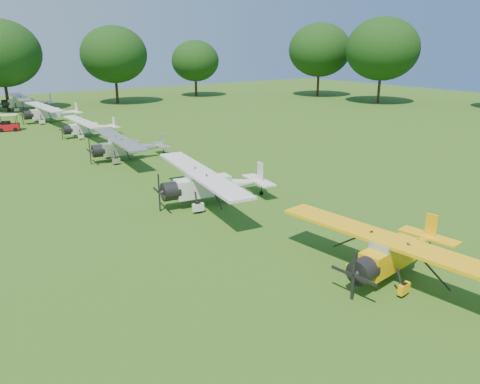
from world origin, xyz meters
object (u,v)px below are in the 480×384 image
object	(u,v)px
aircraft_4	(126,146)
aircraft_6	(49,112)
aircraft_3	(211,183)
golf_cart	(8,125)
aircraft_5	(88,126)
aircraft_7	(25,101)
aircraft_2	(395,249)

from	to	relation	value
aircraft_4	aircraft_6	size ratio (longest dim) A/B	0.95
aircraft_3	golf_cart	size ratio (longest dim) A/B	4.68
aircraft_5	golf_cart	size ratio (longest dim) A/B	3.81
aircraft_7	aircraft_2	bearing A→B (deg)	-84.99
aircraft_5	golf_cart	bearing A→B (deg)	126.41
aircraft_7	aircraft_5	bearing A→B (deg)	-84.09
aircraft_5	aircraft_7	distance (m)	25.26
aircraft_6	golf_cart	xyz separation A→B (m)	(-5.55, -3.69, -0.69)
aircraft_3	golf_cart	bearing A→B (deg)	107.95
aircraft_3	aircraft_5	xyz separation A→B (m)	(0.90, 26.08, -0.24)
aircraft_4	aircraft_7	distance (m)	37.50
aircraft_4	aircraft_7	size ratio (longest dim) A/B	0.91
golf_cart	aircraft_5	bearing A→B (deg)	-33.22
golf_cart	aircraft_7	bearing A→B (deg)	92.30
aircraft_5	aircraft_7	world-z (taller)	aircraft_7
aircraft_7	golf_cart	bearing A→B (deg)	-104.19
aircraft_7	aircraft_4	bearing A→B (deg)	-85.89
aircraft_2	aircraft_4	world-z (taller)	aircraft_4
aircraft_5	aircraft_7	size ratio (longest dim) A/B	0.80
aircraft_3	golf_cart	xyz separation A→B (m)	(-5.45, 34.66, -0.72)
aircraft_7	golf_cart	world-z (taller)	aircraft_7
aircraft_5	aircraft_2	bearing A→B (deg)	-89.46
aircraft_2	aircraft_7	world-z (taller)	aircraft_7
aircraft_2	aircraft_6	size ratio (longest dim) A/B	0.93
aircraft_3	aircraft_6	size ratio (longest dim) A/B	1.03
aircraft_2	golf_cart	bearing A→B (deg)	91.55
aircraft_2	aircraft_3	distance (m)	12.79
aircraft_4	golf_cart	xyz separation A→B (m)	(-5.62, 20.83, -0.61)
aircraft_3	aircraft_4	distance (m)	13.83
aircraft_6	aircraft_5	bearing A→B (deg)	-88.72
aircraft_3	aircraft_2	bearing A→B (deg)	-75.03
aircraft_3	aircraft_6	xyz separation A→B (m)	(0.10, 38.34, -0.03)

